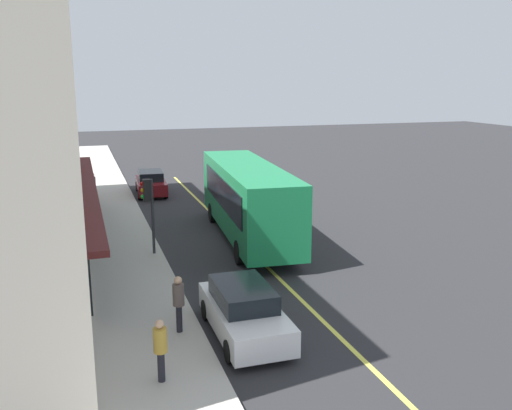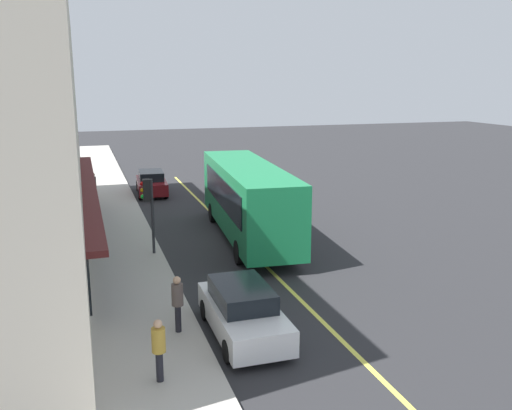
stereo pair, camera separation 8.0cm
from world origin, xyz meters
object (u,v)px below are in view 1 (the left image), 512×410
car_white (244,311)px  bus (247,197)px  pedestrian_mid_block (179,299)px  pedestrian_at_corner (93,185)px  traffic_light (148,199)px  pedestrian_waiting (160,345)px  car_black (233,185)px  car_maroon (151,183)px

car_white → bus: bearing=-17.7°
pedestrian_mid_block → pedestrian_at_corner: (18.84, 1.78, 0.06)m
bus → pedestrian_at_corner: size_ratio=6.28×
traffic_light → pedestrian_at_corner: bearing=9.9°
car_white → pedestrian_waiting: bearing=127.1°
pedestrian_mid_block → pedestrian_waiting: size_ratio=1.06×
car_black → pedestrian_at_corner: 8.60m
pedestrian_mid_block → pedestrian_waiting: bearing=160.6°
bus → pedestrian_mid_block: bus is taller
car_black → traffic_light: bearing=148.4°
pedestrian_at_corner → traffic_light: bearing=-170.1°
car_black → car_white: bearing=165.4°
bus → traffic_light: bearing=106.5°
traffic_light → car_white: traffic_light is taller
bus → car_maroon: bus is taller
car_maroon → pedestrian_mid_block: 21.03m
bus → car_white: bus is taller
car_maroon → pedestrian_waiting: (-23.50, 2.81, 0.37)m
traffic_light → car_white: 8.60m
bus → car_black: size_ratio=2.58×
car_black → pedestrian_waiting: 22.47m
traffic_light → pedestrian_at_corner: size_ratio=1.78×
car_maroon → pedestrian_mid_block: (-20.94, 1.90, 0.43)m
bus → pedestrian_mid_block: 10.42m
traffic_light → bus: bearing=-73.5°
car_maroon → pedestrian_waiting: 23.67m
bus → pedestrian_mid_block: (-9.16, 4.90, -0.81)m
traffic_light → car_black: size_ratio=0.73×
pedestrian_mid_block → pedestrian_at_corner: bearing=5.4°
traffic_light → pedestrian_waiting: traffic_light is taller
bus → car_maroon: bearing=14.3°
car_black → pedestrian_waiting: (-21.11, 7.70, 0.37)m
pedestrian_at_corner → pedestrian_waiting: 21.42m
car_white → car_black: size_ratio=0.98×
bus → car_white: size_ratio=2.62×
bus → pedestrian_waiting: 13.11m
bus → traffic_light: bus is taller
car_white → car_black: (19.04, -4.97, 0.00)m
car_white → pedestrian_mid_block: 1.94m
pedestrian_mid_block → bus: bearing=-28.2°
car_maroon → pedestrian_mid_block: bearing=174.8°
traffic_light → pedestrian_mid_block: traffic_light is taller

